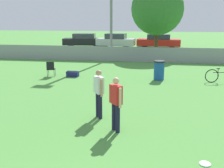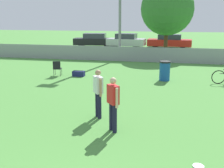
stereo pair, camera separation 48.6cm
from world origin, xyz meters
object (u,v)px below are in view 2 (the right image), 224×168
at_px(tree_near_pole, 167,9).
at_px(parked_car_silver, 126,41).
at_px(player_thrower_red, 113,101).
at_px(parked_car_red, 169,41).
at_px(player_receiver_white, 98,90).
at_px(trash_bin, 165,71).
at_px(frisbee_disc, 198,166).
at_px(gear_bag_sideline, 79,74).
at_px(folding_chair_sideline, 57,68).
at_px(parked_car_dark, 95,40).

xyz_separation_m(tree_near_pole, parked_car_silver, (-4.35, 5.85, -3.16)).
relative_size(player_thrower_red, parked_car_red, 0.35).
bearing_deg(player_receiver_white, tree_near_pole, 139.58).
bearing_deg(player_thrower_red, trash_bin, 131.45).
bearing_deg(frisbee_disc, parked_car_red, 92.44).
distance_m(player_receiver_white, gear_bag_sideline, 6.79).
xyz_separation_m(tree_near_pole, folding_chair_sideline, (-5.69, -9.80, -3.39)).
bearing_deg(folding_chair_sideline, gear_bag_sideline, 178.36).
bearing_deg(folding_chair_sideline, tree_near_pole, -130.76).
height_order(player_thrower_red, folding_chair_sideline, player_thrower_red).
bearing_deg(folding_chair_sideline, player_receiver_white, 113.11).
bearing_deg(player_thrower_red, parked_car_silver, 149.85).
xyz_separation_m(player_receiver_white, parked_car_dark, (-6.20, 21.79, -0.24)).
xyz_separation_m(folding_chair_sideline, gear_bag_sideline, (1.19, 0.19, -0.33)).
bearing_deg(tree_near_pole, player_receiver_white, -96.21).
height_order(player_receiver_white, parked_car_silver, player_receiver_white).
xyz_separation_m(player_thrower_red, parked_car_dark, (-6.92, 22.82, -0.24)).
xyz_separation_m(trash_bin, parked_car_silver, (-4.60, 15.51, 0.20)).
height_order(frisbee_disc, folding_chair_sideline, folding_chair_sideline).
height_order(folding_chair_sideline, trash_bin, trash_bin).
bearing_deg(parked_car_red, player_thrower_red, -90.06).
height_order(trash_bin, parked_car_dark, parked_car_dark).
height_order(player_thrower_red, parked_car_silver, player_thrower_red).
distance_m(player_thrower_red, folding_chair_sideline, 8.42).
distance_m(player_thrower_red, gear_bag_sideline, 8.02).
xyz_separation_m(player_thrower_red, trash_bin, (1.25, 7.12, -0.41)).
bearing_deg(gear_bag_sideline, tree_near_pole, 64.92).
xyz_separation_m(tree_near_pole, frisbee_disc, (1.29, -18.34, -3.86)).
relative_size(frisbee_disc, parked_car_silver, 0.06).
xyz_separation_m(player_receiver_white, frisbee_disc, (3.01, -2.59, -0.92)).
bearing_deg(frisbee_disc, folding_chair_sideline, 129.25).
bearing_deg(parked_car_silver, folding_chair_sideline, -90.18).
bearing_deg(gear_bag_sideline, parked_car_dark, 102.33).
relative_size(trash_bin, parked_car_dark, 0.22).
xyz_separation_m(parked_car_dark, parked_car_red, (8.15, 0.42, -0.02)).
distance_m(tree_near_pole, folding_chair_sideline, 11.82).
bearing_deg(trash_bin, frisbee_disc, -83.15).
xyz_separation_m(trash_bin, parked_car_red, (-0.02, 16.13, 0.16)).
bearing_deg(parked_car_red, gear_bag_sideline, -103.43).
height_order(tree_near_pole, player_receiver_white, tree_near_pole).
xyz_separation_m(frisbee_disc, gear_bag_sideline, (-5.79, 8.74, 0.14)).
bearing_deg(tree_near_pole, gear_bag_sideline, -115.08).
xyz_separation_m(trash_bin, gear_bag_sideline, (-4.75, 0.05, -0.37)).
bearing_deg(player_receiver_white, folding_chair_sideline, 179.52).
distance_m(parked_car_dark, parked_car_silver, 3.57).
relative_size(folding_chair_sideline, trash_bin, 0.83).
distance_m(trash_bin, parked_car_red, 16.13).
bearing_deg(trash_bin, tree_near_pole, 91.50).
bearing_deg(frisbee_disc, player_thrower_red, 145.67).
xyz_separation_m(player_receiver_white, parked_car_red, (1.95, 22.21, -0.26)).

